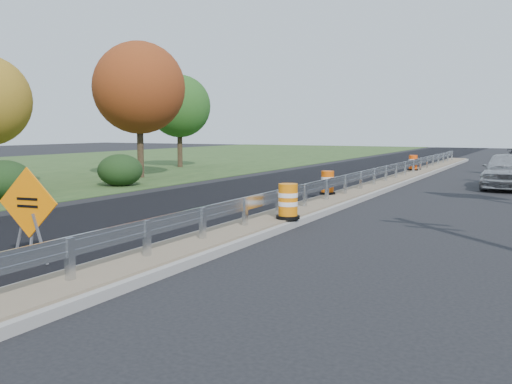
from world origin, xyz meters
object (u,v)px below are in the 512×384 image
at_px(barrel_median_mid, 328,183).
at_px(barrel_median_far, 413,163).
at_px(barrel_median_near, 288,202).
at_px(car_silver, 507,170).
at_px(caution_sign, 30,239).

xyz_separation_m(barrel_median_mid, barrel_median_far, (0.20, 13.96, 0.01)).
bearing_deg(barrel_median_near, barrel_median_far, 92.56).
bearing_deg(barrel_median_near, car_silver, 71.34).
bearing_deg(caution_sign, car_silver, 61.91).
height_order(barrel_median_far, car_silver, car_silver).
xyz_separation_m(caution_sign, barrel_median_near, (2.82, 6.29, 0.20)).
height_order(barrel_median_mid, car_silver, car_silver).
relative_size(barrel_median_near, barrel_median_far, 1.07).
bearing_deg(caution_sign, barrel_median_mid, 74.42).
xyz_separation_m(barrel_median_near, car_silver, (4.62, 13.67, 0.14)).
distance_m(barrel_median_mid, car_silver, 9.51).
bearing_deg(barrel_median_mid, barrel_median_near, -79.74).
bearing_deg(barrel_median_far, car_silver, -49.10).
xyz_separation_m(barrel_median_near, barrel_median_mid, (-1.10, 6.08, -0.04)).
relative_size(caution_sign, barrel_median_far, 2.16).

